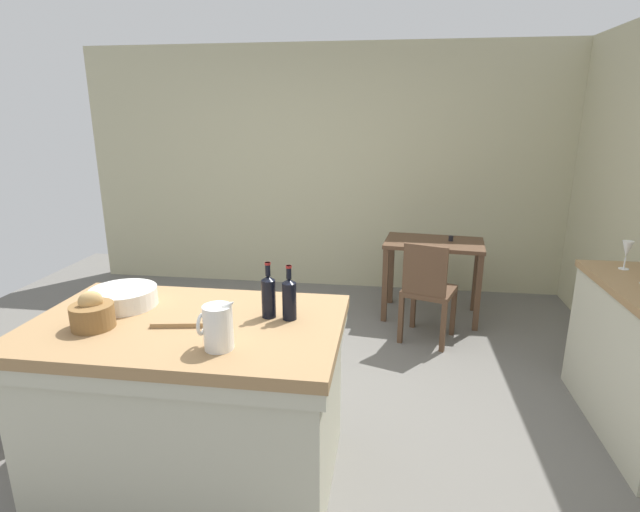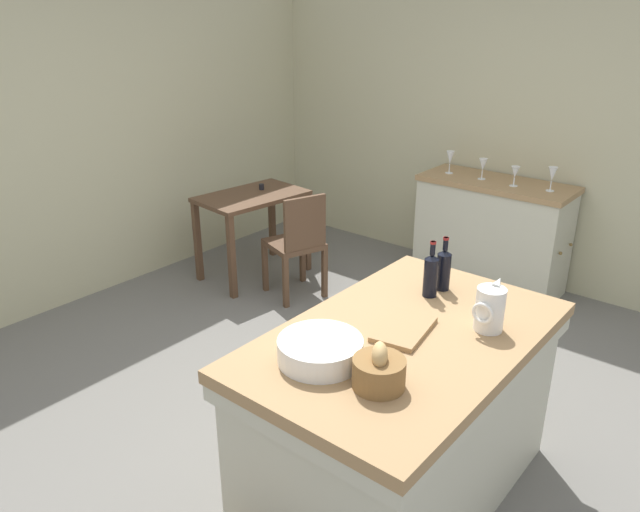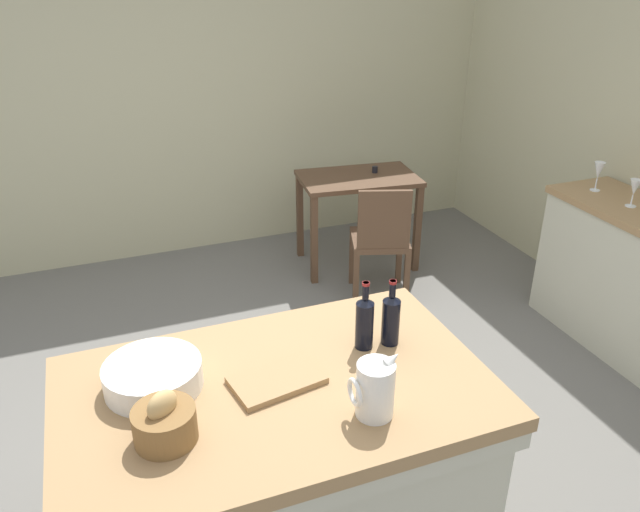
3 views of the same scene
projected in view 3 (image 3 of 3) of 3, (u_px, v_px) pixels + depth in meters
ground_plane at (297, 439)px, 3.26m from camera, size 6.76×6.76×0.00m
wall_back at (186, 94)px, 4.87m from camera, size 5.32×0.12×2.60m
island_table at (279, 470)px, 2.43m from camera, size 1.56×0.97×0.89m
side_cabinet at (633, 281)px, 3.87m from camera, size 0.52×1.24×0.92m
writing_desk at (358, 191)px, 4.84m from camera, size 0.96×0.66×0.79m
wooden_chair at (381, 239)px, 4.38m from camera, size 0.51×0.51×0.89m
pitcher at (375, 389)px, 2.07m from camera, size 0.17×0.13×0.24m
wash_bowl at (153, 376)px, 2.22m from camera, size 0.35×0.35×0.10m
bread_basket at (165, 422)px, 1.97m from camera, size 0.20×0.20×0.19m
cutting_board at (277, 380)px, 2.26m from camera, size 0.35×0.25×0.02m
wine_bottle_dark at (391, 318)px, 2.45m from camera, size 0.07×0.07×0.28m
wine_bottle_amber at (365, 321)px, 2.42m from camera, size 0.07×0.07×0.29m
wine_glass_middle at (635, 188)px, 3.71m from camera, size 0.07×0.07×0.17m
wine_glass_right at (599, 171)px, 3.95m from camera, size 0.07×0.07×0.19m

